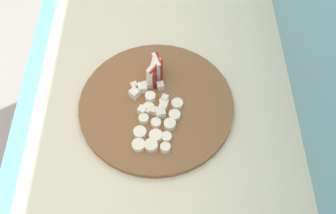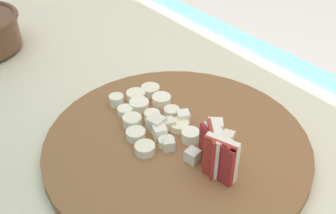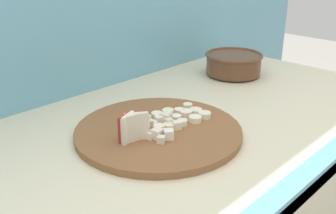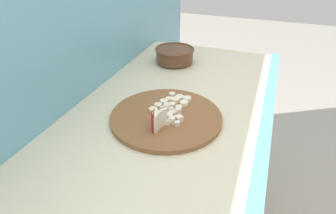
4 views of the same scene
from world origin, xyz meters
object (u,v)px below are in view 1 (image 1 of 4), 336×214
object	(u,v)px
apple_wedge_fan	(155,70)
banana_slice_rows	(157,124)
apple_dice_pile	(150,98)
cutting_board	(156,105)

from	to	relation	value
apple_wedge_fan	banana_slice_rows	size ratio (longest dim) A/B	0.43
banana_slice_rows	apple_wedge_fan	bearing A→B (deg)	-178.38
apple_dice_pile	banana_slice_rows	world-z (taller)	apple_dice_pile
apple_dice_pile	banana_slice_rows	xyz separation A→B (m)	(0.07, 0.02, -0.00)
apple_dice_pile	cutting_board	bearing A→B (deg)	65.66
apple_wedge_fan	apple_dice_pile	xyz separation A→B (m)	(0.07, -0.01, -0.02)
cutting_board	banana_slice_rows	xyz separation A→B (m)	(0.06, 0.00, 0.01)
apple_wedge_fan	apple_dice_pile	size ratio (longest dim) A/B	0.64
cutting_board	apple_wedge_fan	xyz separation A→B (m)	(-0.08, -0.00, 0.04)
banana_slice_rows	apple_dice_pile	bearing A→B (deg)	-166.01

